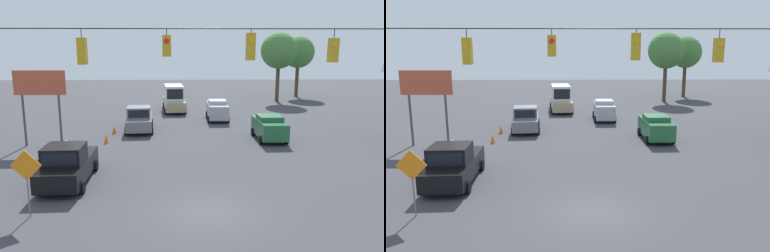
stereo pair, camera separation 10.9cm
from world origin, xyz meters
The scene contains 17 objects.
ground_plane centered at (0.00, 0.00, 0.00)m, with size 140.00×140.00×0.00m, color #3D3D42.
overhead_signal_span centered at (0.00, 0.25, 5.31)m, with size 18.69×0.38×8.48m.
sedan_silver_oncoming_deep centered at (-2.42, -21.06, 1.03)m, with size 2.05×4.43×1.97m.
sedan_green_oncoming_far centered at (-5.62, -12.90, 0.99)m, with size 2.16×4.42×1.89m.
pickup_truck_grey_withflow_far centered at (4.65, -16.49, 0.98)m, with size 2.65×5.65×2.12m.
pickup_truck_black_parked_shoulder centered at (6.92, -3.83, 0.98)m, with size 2.43×5.42×2.12m.
box_truck_tan_withflow_deep centered at (1.91, -26.88, 1.41)m, with size 2.78×6.77×2.86m.
traffic_cone_nearest centered at (6.57, -2.48, 0.32)m, with size 0.35×0.35×0.64m, color orange.
traffic_cone_second centered at (6.73, -5.69, 0.32)m, with size 0.35×0.35×0.64m, color orange.
traffic_cone_third centered at (6.75, -8.88, 0.32)m, with size 0.35×0.35×0.64m, color orange.
traffic_cone_fourth centered at (6.62, -12.16, 0.32)m, with size 0.35×0.35×0.64m, color orange.
traffic_cone_fifth centered at (6.60, -15.35, 0.32)m, with size 0.35×0.35×0.64m, color orange.
roadside_billboard centered at (10.92, -11.51, 3.97)m, with size 3.60×0.16×5.37m.
work_zone_sign centered at (7.35, 0.17, 1.99)m, with size 1.27×0.06×2.84m.
pedestrian centered at (7.60, -5.95, 0.88)m, with size 0.40×0.28×1.75m.
tree_horizon_left centered at (-11.55, -34.04, 6.56)m, with size 4.66×4.66×8.94m.
tree_horizon_right centered at (-15.62, -38.98, 6.32)m, with size 4.49×4.49×8.62m.
Camera 2 is at (0.94, 14.78, 6.81)m, focal length 35.00 mm.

